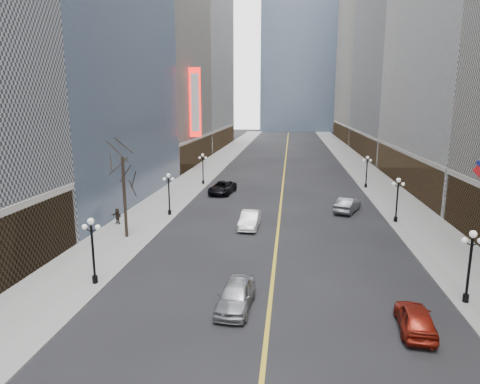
% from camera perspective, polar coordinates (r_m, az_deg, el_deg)
% --- Properties ---
extents(sidewalk_east, '(6.00, 230.00, 0.15)m').
position_cam_1_polar(sidewalk_east, '(67.82, 17.69, 1.14)').
color(sidewalk_east, gray).
rests_on(sidewalk_east, ground).
extents(sidewalk_west, '(6.00, 230.00, 0.15)m').
position_cam_1_polar(sidewalk_west, '(68.24, -6.06, 1.70)').
color(sidewalk_west, gray).
rests_on(sidewalk_west, ground).
extents(lane_line, '(0.25, 200.00, 0.02)m').
position_cam_1_polar(lane_line, '(76.44, 5.92, 2.74)').
color(lane_line, gold).
rests_on(lane_line, ground).
extents(bldg_east_c, '(26.60, 40.60, 48.80)m').
position_cam_1_polar(bldg_east_c, '(106.21, 23.63, 17.48)').
color(bldg_east_c, gray).
rests_on(bldg_east_c, ground).
extents(bldg_east_d, '(26.60, 46.60, 62.80)m').
position_cam_1_polar(bldg_east_d, '(148.58, 18.94, 18.65)').
color(bldg_east_d, '#A69B8A').
rests_on(bldg_east_d, ground).
extents(bldg_west_c, '(26.60, 30.60, 50.80)m').
position_cam_1_polar(bldg_west_c, '(89.06, -14.51, 19.99)').
color(bldg_west_c, '#A69B8A').
rests_on(bldg_west_c, ground).
extents(bldg_west_d, '(26.60, 38.60, 72.80)m').
position_cam_1_polar(bldg_west_d, '(122.92, -8.65, 23.05)').
color(bldg_west_d, silver).
rests_on(bldg_west_d, ground).
extents(streetlamp_east_1, '(1.26, 0.44, 4.52)m').
position_cam_1_polar(streetlamp_east_1, '(29.14, 28.36, -7.87)').
color(streetlamp_east_1, black).
rests_on(streetlamp_east_1, sidewalk_east).
extents(streetlamp_east_2, '(1.26, 0.44, 4.52)m').
position_cam_1_polar(streetlamp_east_2, '(45.72, 20.26, -0.40)').
color(streetlamp_east_2, black).
rests_on(streetlamp_east_2, sidewalk_east).
extents(streetlamp_east_3, '(1.26, 0.44, 4.52)m').
position_cam_1_polar(streetlamp_east_3, '(63.09, 16.55, 3.04)').
color(streetlamp_east_3, black).
rests_on(streetlamp_east_3, sidewalk_east).
extents(streetlamp_west_1, '(1.26, 0.44, 4.52)m').
position_cam_1_polar(streetlamp_west_1, '(29.95, -19.08, -6.55)').
color(streetlamp_west_1, black).
rests_on(streetlamp_west_1, sidewalk_west).
extents(streetlamp_west_2, '(1.26, 0.44, 4.52)m').
position_cam_1_polar(streetlamp_west_2, '(46.24, -9.47, 0.31)').
color(streetlamp_west_2, black).
rests_on(streetlamp_west_2, sidewalk_west).
extents(streetlamp_west_3, '(1.26, 0.44, 4.52)m').
position_cam_1_polar(streetlamp_west_3, '(63.47, -4.97, 3.54)').
color(streetlamp_west_3, black).
rests_on(streetlamp_west_3, sidewalk_west).
extents(theatre_marquee, '(2.00, 0.55, 12.00)m').
position_cam_1_polar(theatre_marquee, '(77.35, -5.98, 11.77)').
color(theatre_marquee, red).
rests_on(theatre_marquee, ground).
extents(tree_west_far, '(3.60, 3.60, 7.92)m').
position_cam_1_polar(tree_west_far, '(38.77, -15.33, 2.85)').
color(tree_west_far, '#2D231C').
rests_on(tree_west_far, sidewalk_west).
extents(car_nb_near, '(2.22, 4.93, 1.64)m').
position_cam_1_polar(car_nb_near, '(26.07, -0.56, -13.59)').
color(car_nb_near, '#98999F').
rests_on(car_nb_near, ground).
extents(car_nb_mid, '(1.88, 4.91, 1.60)m').
position_cam_1_polar(car_nb_mid, '(41.81, 1.32, -3.72)').
color(car_nb_mid, white).
rests_on(car_nb_mid, ground).
extents(car_nb_far, '(3.46, 6.24, 1.65)m').
position_cam_1_polar(car_nb_far, '(57.37, -2.37, 0.59)').
color(car_nb_far, black).
rests_on(car_nb_far, ground).
extents(car_sb_mid, '(2.11, 4.46, 1.47)m').
position_cam_1_polar(car_sb_mid, '(25.56, 22.34, -15.30)').
color(car_sb_mid, maroon).
rests_on(car_sb_mid, ground).
extents(car_sb_far, '(3.61, 5.45, 1.70)m').
position_cam_1_polar(car_sb_far, '(49.24, 14.17, -1.63)').
color(car_sb_far, '#4D5255').
rests_on(car_sb_far, ground).
extents(ped_west_far, '(1.47, 1.09, 1.57)m').
position_cam_1_polar(ped_west_far, '(44.33, -16.04, -3.11)').
color(ped_west_far, black).
rests_on(ped_west_far, sidewalk_west).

